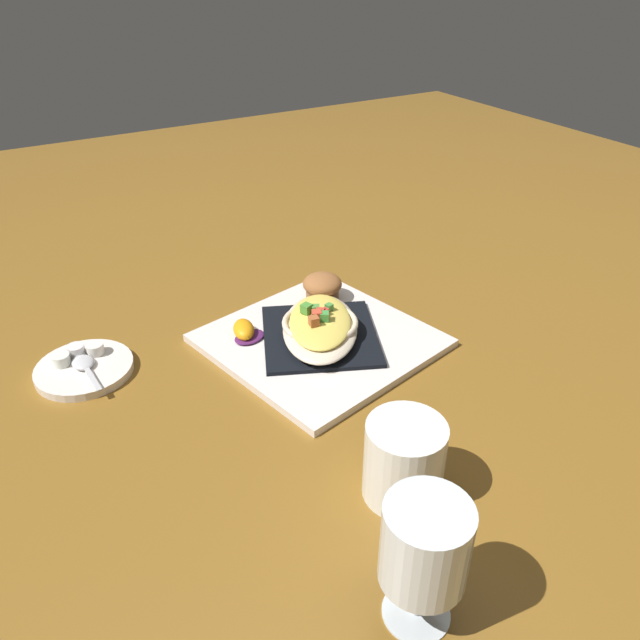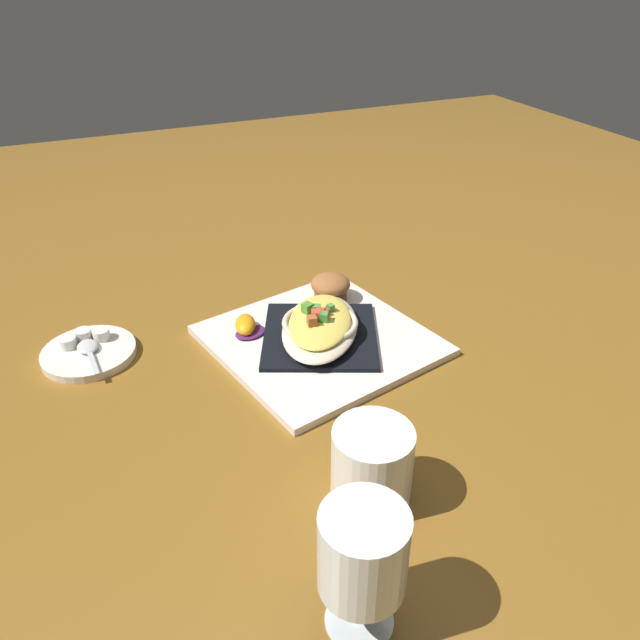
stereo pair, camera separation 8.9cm
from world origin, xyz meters
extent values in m
plane|color=brown|center=(0.00, 0.00, 0.00)|extent=(2.60, 2.60, 0.00)
cube|color=white|center=(0.00, 0.00, 0.01)|extent=(0.34, 0.34, 0.01)
cube|color=black|center=(0.00, 0.00, 0.01)|extent=(0.22, 0.23, 0.01)
ellipsoid|color=beige|center=(0.00, 0.00, 0.03)|extent=(0.19, 0.22, 0.02)
torus|color=beige|center=(0.00, 0.00, 0.04)|extent=(0.15, 0.15, 0.01)
ellipsoid|color=#E7CB55|center=(0.00, 0.00, 0.04)|extent=(0.16, 0.18, 0.02)
cube|color=#CB3B34|center=(-0.01, 0.00, 0.05)|extent=(0.01, 0.01, 0.01)
cube|color=#D74B32|center=(0.02, 0.01, 0.05)|extent=(0.01, 0.01, 0.01)
cube|color=#499540|center=(-0.02, -0.01, 0.05)|extent=(0.01, 0.01, 0.01)
cube|color=green|center=(0.00, 0.01, 0.05)|extent=(0.02, 0.02, 0.01)
cube|color=#4B9436|center=(0.01, -0.02, 0.05)|extent=(0.02, 0.02, 0.01)
cube|color=#DA4C33|center=(0.01, 0.01, 0.05)|extent=(0.02, 0.02, 0.01)
cube|color=#C7452F|center=(0.00, 0.00, 0.05)|extent=(0.02, 0.02, 0.01)
cube|color=#AF5D30|center=(0.02, 0.02, 0.05)|extent=(0.01, 0.01, 0.01)
cube|color=#C74430|center=(0.00, 0.01, 0.05)|extent=(0.01, 0.01, 0.01)
cube|color=#4F953E|center=(0.00, -0.01, 0.05)|extent=(0.02, 0.02, 0.01)
cube|color=#4E943D|center=(0.01, 0.01, 0.05)|extent=(0.01, 0.01, 0.01)
cylinder|color=olive|center=(-0.06, -0.10, 0.02)|extent=(0.05, 0.05, 0.02)
ellipsoid|color=#975D32|center=(-0.06, -0.10, 0.04)|extent=(0.06, 0.06, 0.03)
ellipsoid|color=#4C0F23|center=(-0.06, -0.10, 0.05)|extent=(0.02, 0.02, 0.01)
ellipsoid|color=#501E55|center=(0.09, -0.05, 0.01)|extent=(0.06, 0.05, 0.01)
ellipsoid|color=orange|center=(0.10, -0.06, 0.02)|extent=(0.04, 0.06, 0.02)
cylinder|color=white|center=(0.07, 0.29, 0.05)|extent=(0.09, 0.09, 0.09)
torus|color=white|center=(0.06, 0.25, 0.05)|extent=(0.03, 0.05, 0.05)
cylinder|color=#4C2D14|center=(0.07, 0.29, 0.02)|extent=(0.07, 0.07, 0.03)
cylinder|color=white|center=(0.14, 0.41, 0.00)|extent=(0.06, 0.06, 0.00)
cylinder|color=white|center=(0.14, 0.41, 0.03)|extent=(0.01, 0.01, 0.05)
cylinder|color=white|center=(0.14, 0.41, 0.09)|extent=(0.07, 0.07, 0.08)
cylinder|color=silver|center=(0.14, 0.41, 0.07)|extent=(0.06, 0.06, 0.04)
cylinder|color=white|center=(0.32, -0.10, 0.01)|extent=(0.13, 0.13, 0.01)
ellipsoid|color=silver|center=(0.32, -0.10, 0.02)|extent=(0.03, 0.04, 0.01)
cube|color=silver|center=(0.31, -0.06, 0.02)|extent=(0.01, 0.06, 0.00)
cylinder|color=white|center=(0.30, -0.12, 0.02)|extent=(0.02, 0.02, 0.02)
cylinder|color=silver|center=(0.32, -0.13, 0.02)|extent=(0.02, 0.02, 0.02)
cylinder|color=white|center=(0.34, -0.12, 0.02)|extent=(0.02, 0.02, 0.02)
camera|label=1|loc=(0.38, 0.65, 0.51)|focal=34.54mm
camera|label=2|loc=(0.30, 0.69, 0.51)|focal=34.54mm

